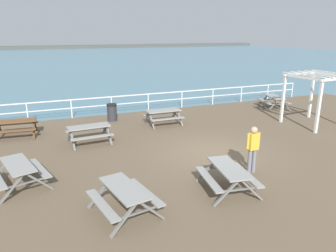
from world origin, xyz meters
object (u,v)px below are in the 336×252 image
Objects in this scene: picnic_table_seaward at (274,99)px; picnic_table_corner at (16,124)px; lattice_pergola at (317,87)px; litter_bin at (112,112)px; picnic_table_near_right at (228,173)px; picnic_table_mid_centre at (89,130)px; picnic_table_far_right at (18,169)px; visitor at (253,147)px; picnic_table_near_left at (163,114)px; picnic_table_far_left at (124,194)px.

picnic_table_corner is at bearing 105.43° from picnic_table_seaward.
lattice_pergola reaches higher than litter_bin.
picnic_table_near_right is at bearing 148.53° from picnic_table_seaward.
picnic_table_seaward is at bearing 6.91° from picnic_table_mid_centre.
picnic_table_far_right is 15.78m from picnic_table_seaward.
visitor is at bearing -155.66° from lattice_pergola.
picnic_table_corner is at bearing -168.22° from litter_bin.
visitor is at bearing 150.92° from picnic_table_seaward.
picnic_table_near_left is 7.12m from picnic_table_corner.
picnic_table_seaward is 1.28× the size of visitor.
picnic_table_far_right is (-6.79, -4.81, 0.00)m from picnic_table_near_left.
picnic_table_near_right is 3.26m from picnic_table_far_left.
picnic_table_near_right is at bearing -95.99° from picnic_table_near_left.
picnic_table_mid_centre and picnic_table_far_right have the same top height.
picnic_table_far_left is at bearing 99.92° from picnic_table_near_right.
picnic_table_far_right is at bearing 74.20° from picnic_table_near_right.
picnic_table_near_left is at bearing -1.18° from picnic_table_corner.
picnic_table_far_right and picnic_table_corner have the same top height.
visitor is at bearing -71.04° from litter_bin.
lattice_pergola is (8.16, 4.49, 1.41)m from picnic_table_near_right.
picnic_table_mid_centre is 3.73m from picnic_table_corner.
visitor reaches higher than picnic_table_mid_centre.
visitor is (0.58, -6.76, 0.36)m from picnic_table_near_left.
picnic_table_corner is at bearing 139.58° from picnic_table_mid_centre.
picnic_table_far_right is at bearing -124.16° from litter_bin.
picnic_table_near_left and picnic_table_far_right have the same top height.
picnic_table_near_left is 6.79m from visitor.
visitor reaches higher than picnic_table_far_left.
picnic_table_near_right is (-0.89, -7.53, 0.00)m from picnic_table_near_left.
picnic_table_far_left is at bearing -94.19° from picnic_table_mid_centre.
picnic_table_seaward is at bearing -37.81° from picnic_table_near_right.
picnic_table_near_left is at bearing -38.98° from picnic_table_far_left.
litter_bin is (1.81, 9.33, -0.10)m from picnic_table_far_left.
picnic_table_near_right and picnic_table_far_right have the same top height.
picnic_table_mid_centre is 11.55m from lattice_pergola.
picnic_table_mid_centre is at bearing 167.42° from lattice_pergola.
picnic_table_near_left is 8.01m from picnic_table_seaward.
visitor is (4.67, -5.28, 0.36)m from picnic_table_mid_centre.
picnic_table_near_left is 0.66× the size of lattice_pergola.
picnic_table_near_right and picnic_table_far_left have the same top height.
litter_bin is at bearing 17.91° from picnic_table_near_right.
lattice_pergola is at bearing -11.52° from picnic_table_mid_centre.
visitor reaches higher than picnic_table_near_right.
picnic_table_near_right is 0.73× the size of lattice_pergola.
picnic_table_far_right is (-2.64, 2.78, 0.00)m from picnic_table_far_left.
lattice_pergola is (14.06, 1.77, 1.41)m from picnic_table_far_right.
picnic_table_far_left is (-3.26, -0.05, 0.00)m from picnic_table_near_right.
picnic_table_seaward is (14.76, 5.58, 0.00)m from picnic_table_far_right.
visitor is 1.75× the size of litter_bin.
picnic_table_far_left is at bearing 99.97° from visitor.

